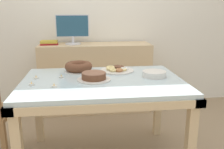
{
  "coord_description": "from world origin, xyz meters",
  "views": [
    {
      "loc": [
        -0.16,
        -2.06,
        1.37
      ],
      "look_at": [
        0.07,
        -0.07,
        0.84
      ],
      "focal_mm": 40.0,
      "sensor_mm": 36.0,
      "label": 1
    }
  ],
  "objects_px": {
    "computer_monitor": "(73,30)",
    "cake_golden_bundt": "(79,67)",
    "tealight_right_edge": "(32,84)",
    "cake_chocolate_round": "(94,77)",
    "tealight_centre": "(61,77)",
    "pastry_platter": "(117,70)",
    "tealight_near_front": "(36,78)",
    "tealight_left_edge": "(54,86)",
    "book_stack": "(49,43)",
    "plate_stack": "(154,74)"
  },
  "relations": [
    {
      "from": "computer_monitor",
      "to": "cake_chocolate_round",
      "type": "xyz_separation_m",
      "value": [
        0.21,
        -1.23,
        -0.3
      ]
    },
    {
      "from": "plate_stack",
      "to": "book_stack",
      "type": "bearing_deg",
      "value": 132.01
    },
    {
      "from": "cake_golden_bundt",
      "to": "tealight_left_edge",
      "type": "xyz_separation_m",
      "value": [
        -0.18,
        -0.48,
        -0.04
      ]
    },
    {
      "from": "cake_chocolate_round",
      "to": "tealight_near_front",
      "type": "distance_m",
      "value": 0.51
    },
    {
      "from": "cake_chocolate_round",
      "to": "tealight_right_edge",
      "type": "relative_size",
      "value": 7.19
    },
    {
      "from": "tealight_near_front",
      "to": "tealight_centre",
      "type": "bearing_deg",
      "value": 1.52
    },
    {
      "from": "pastry_platter",
      "to": "cake_chocolate_round",
      "type": "bearing_deg",
      "value": -128.99
    },
    {
      "from": "plate_stack",
      "to": "tealight_right_edge",
      "type": "height_order",
      "value": "plate_stack"
    },
    {
      "from": "tealight_centre",
      "to": "tealight_left_edge",
      "type": "bearing_deg",
      "value": -97.19
    },
    {
      "from": "computer_monitor",
      "to": "cake_golden_bundt",
      "type": "xyz_separation_m",
      "value": [
        0.08,
        -0.91,
        -0.28
      ]
    },
    {
      "from": "book_stack",
      "to": "cake_golden_bundt",
      "type": "bearing_deg",
      "value": -67.23
    },
    {
      "from": "computer_monitor",
      "to": "tealight_right_edge",
      "type": "relative_size",
      "value": 10.6
    },
    {
      "from": "tealight_centre",
      "to": "tealight_near_front",
      "type": "height_order",
      "value": "same"
    },
    {
      "from": "plate_stack",
      "to": "tealight_left_edge",
      "type": "distance_m",
      "value": 0.89
    },
    {
      "from": "tealight_near_front",
      "to": "tealight_right_edge",
      "type": "xyz_separation_m",
      "value": [
        -0.0,
        -0.19,
        0.0
      ]
    },
    {
      "from": "cake_chocolate_round",
      "to": "cake_golden_bundt",
      "type": "bearing_deg",
      "value": 112.77
    },
    {
      "from": "computer_monitor",
      "to": "pastry_platter",
      "type": "xyz_separation_m",
      "value": [
        0.45,
        -0.93,
        -0.31
      ]
    },
    {
      "from": "book_stack",
      "to": "tealight_centre",
      "type": "relative_size",
      "value": 6.01
    },
    {
      "from": "book_stack",
      "to": "cake_golden_bundt",
      "type": "distance_m",
      "value": 1.0
    },
    {
      "from": "pastry_platter",
      "to": "tealight_near_front",
      "type": "height_order",
      "value": "pastry_platter"
    },
    {
      "from": "cake_golden_bundt",
      "to": "tealight_right_edge",
      "type": "relative_size",
      "value": 6.6
    },
    {
      "from": "cake_golden_bundt",
      "to": "tealight_centre",
      "type": "height_order",
      "value": "cake_golden_bundt"
    },
    {
      "from": "computer_monitor",
      "to": "tealight_left_edge",
      "type": "relative_size",
      "value": 10.6
    },
    {
      "from": "tealight_near_front",
      "to": "pastry_platter",
      "type": "bearing_deg",
      "value": 14.93
    },
    {
      "from": "cake_chocolate_round",
      "to": "plate_stack",
      "type": "relative_size",
      "value": 1.37
    },
    {
      "from": "cake_golden_bundt",
      "to": "tealight_near_front",
      "type": "bearing_deg",
      "value": -149.31
    },
    {
      "from": "computer_monitor",
      "to": "tealight_right_edge",
      "type": "xyz_separation_m",
      "value": [
        -0.29,
        -1.32,
        -0.32
      ]
    },
    {
      "from": "plate_stack",
      "to": "tealight_near_front",
      "type": "distance_m",
      "value": 1.04
    },
    {
      "from": "cake_golden_bundt",
      "to": "plate_stack",
      "type": "height_order",
      "value": "cake_golden_bundt"
    },
    {
      "from": "tealight_left_edge",
      "to": "cake_chocolate_round",
      "type": "bearing_deg",
      "value": 27.66
    },
    {
      "from": "cake_golden_bundt",
      "to": "tealight_right_edge",
      "type": "bearing_deg",
      "value": -132.14
    },
    {
      "from": "plate_stack",
      "to": "tealight_centre",
      "type": "bearing_deg",
      "value": 176.49
    },
    {
      "from": "book_stack",
      "to": "tealight_centre",
      "type": "xyz_separation_m",
      "value": [
        0.23,
        -1.12,
        -0.16
      ]
    },
    {
      "from": "cake_chocolate_round",
      "to": "tealight_near_front",
      "type": "relative_size",
      "value": 7.19
    },
    {
      "from": "book_stack",
      "to": "cake_chocolate_round",
      "type": "bearing_deg",
      "value": -67.23
    },
    {
      "from": "cake_chocolate_round",
      "to": "tealight_left_edge",
      "type": "xyz_separation_m",
      "value": [
        -0.32,
        -0.17,
        -0.02
      ]
    },
    {
      "from": "pastry_platter",
      "to": "tealight_centre",
      "type": "bearing_deg",
      "value": -159.9
    },
    {
      "from": "computer_monitor",
      "to": "tealight_centre",
      "type": "relative_size",
      "value": 10.6
    },
    {
      "from": "tealight_right_edge",
      "to": "book_stack",
      "type": "bearing_deg",
      "value": 90.68
    },
    {
      "from": "cake_chocolate_round",
      "to": "cake_golden_bundt",
      "type": "distance_m",
      "value": 0.34
    },
    {
      "from": "tealight_left_edge",
      "to": "pastry_platter",
      "type": "bearing_deg",
      "value": 39.67
    },
    {
      "from": "tealight_right_edge",
      "to": "tealight_centre",
      "type": "bearing_deg",
      "value": 41.95
    },
    {
      "from": "book_stack",
      "to": "cake_chocolate_round",
      "type": "relative_size",
      "value": 0.84
    },
    {
      "from": "cake_chocolate_round",
      "to": "plate_stack",
      "type": "distance_m",
      "value": 0.55
    },
    {
      "from": "cake_chocolate_round",
      "to": "tealight_centre",
      "type": "distance_m",
      "value": 0.3
    },
    {
      "from": "tealight_left_edge",
      "to": "plate_stack",
      "type": "bearing_deg",
      "value": 14.25
    },
    {
      "from": "book_stack",
      "to": "tealight_right_edge",
      "type": "bearing_deg",
      "value": -89.32
    },
    {
      "from": "tealight_near_front",
      "to": "tealight_left_edge",
      "type": "relative_size",
      "value": 1.0
    },
    {
      "from": "book_stack",
      "to": "pastry_platter",
      "type": "relative_size",
      "value": 0.74
    },
    {
      "from": "tealight_centre",
      "to": "tealight_near_front",
      "type": "distance_m",
      "value": 0.21
    }
  ]
}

